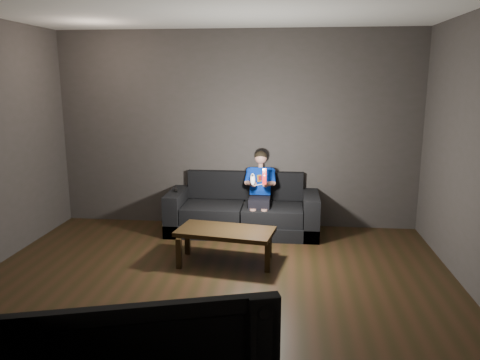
# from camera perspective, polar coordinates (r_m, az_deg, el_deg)

# --- Properties ---
(floor) EXTENTS (5.00, 5.00, 0.00)m
(floor) POSITION_cam_1_polar(r_m,az_deg,el_deg) (4.48, -4.14, -14.92)
(floor) COLOR black
(floor) RESTS_ON ground
(back_wall) EXTENTS (5.00, 0.04, 2.70)m
(back_wall) POSITION_cam_1_polar(r_m,az_deg,el_deg) (6.50, -0.43, 6.11)
(back_wall) COLOR #393632
(back_wall) RESTS_ON ground
(front_wall) EXTENTS (5.00, 0.04, 2.70)m
(front_wall) POSITION_cam_1_polar(r_m,az_deg,el_deg) (1.74, -19.79, -11.99)
(front_wall) COLOR #393632
(front_wall) RESTS_ON ground
(sofa) EXTENTS (2.02, 0.87, 0.78)m
(sofa) POSITION_cam_1_polar(r_m,az_deg,el_deg) (6.39, 0.40, -4.02)
(sofa) COLOR black
(sofa) RESTS_ON floor
(child) EXTENTS (0.41, 0.51, 1.01)m
(child) POSITION_cam_1_polar(r_m,az_deg,el_deg) (6.22, 2.47, -0.65)
(child) COLOR black
(child) RESTS_ON sofa
(wii_remote_red) EXTENTS (0.05, 0.07, 0.20)m
(wii_remote_red) POSITION_cam_1_polar(r_m,az_deg,el_deg) (5.79, 3.00, 0.44)
(wii_remote_red) COLOR red
(wii_remote_red) RESTS_ON child
(nunchuk_white) EXTENTS (0.08, 0.11, 0.16)m
(nunchuk_white) POSITION_cam_1_polar(r_m,az_deg,el_deg) (5.81, 1.56, 0.09)
(nunchuk_white) COLOR white
(nunchuk_white) RESTS_ON child
(wii_remote_black) EXTENTS (0.06, 0.14, 0.03)m
(wii_remote_black) POSITION_cam_1_polar(r_m,az_deg,el_deg) (6.39, -7.79, -1.27)
(wii_remote_black) COLOR black
(wii_remote_black) RESTS_ON sofa
(coffee_table) EXTENTS (1.14, 0.70, 0.39)m
(coffee_table) POSITION_cam_1_polar(r_m,az_deg,el_deg) (5.29, -1.79, -6.59)
(coffee_table) COLOR black
(coffee_table) RESTS_ON floor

